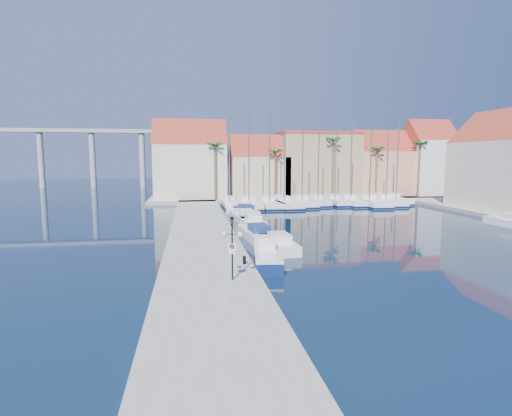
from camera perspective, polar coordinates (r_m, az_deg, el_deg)
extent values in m
plane|color=black|center=(26.39, 13.41, -9.25)|extent=(260.00, 260.00, 0.00)
cube|color=gray|center=(37.51, -7.70, -3.84)|extent=(6.00, 77.00, 0.50)
cube|color=gray|center=(74.39, 6.31, 1.64)|extent=(54.00, 16.00, 0.50)
cylinder|color=black|center=(22.56, -3.42, -5.80)|extent=(0.09, 0.09, 3.63)
cylinder|color=black|center=(22.44, -4.00, -3.74)|extent=(0.44, 0.19, 0.05)
cylinder|color=black|center=(22.34, -2.87, -3.79)|extent=(0.44, 0.19, 0.05)
sphere|color=white|center=(22.50, -4.56, -3.72)|extent=(0.33, 0.33, 0.33)
sphere|color=white|center=(22.29, -2.30, -3.81)|extent=(0.33, 0.33, 0.33)
cube|color=black|center=(22.23, -3.45, -1.47)|extent=(0.22, 0.17, 0.15)
cube|color=white|center=(22.48, -3.45, -5.61)|extent=(0.44, 0.18, 0.45)
cylinder|color=red|center=(22.45, -3.47, -5.51)|extent=(0.30, 0.12, 0.31)
cylinder|color=#1933A5|center=(22.44, -3.47, -5.51)|extent=(0.21, 0.08, 0.22)
cube|color=white|center=(22.56, -3.45, -6.39)|extent=(0.35, 0.15, 0.13)
cylinder|color=black|center=(26.16, -1.68, -7.45)|extent=(0.22, 0.22, 0.54)
cube|color=navy|center=(27.65, 1.66, -7.44)|extent=(2.45, 5.48, 0.79)
cube|color=white|center=(27.54, 1.66, -6.46)|extent=(2.45, 5.48, 0.18)
cube|color=white|center=(28.46, 1.54, -5.01)|extent=(1.32, 1.55, 0.97)
cube|color=white|center=(32.74, 3.06, -5.13)|extent=(2.42, 6.55, 0.80)
cube|color=white|center=(31.99, 3.38, -4.15)|extent=(1.57, 2.33, 0.60)
cube|color=white|center=(36.83, 0.16, -3.74)|extent=(2.87, 7.34, 0.80)
cube|color=navy|center=(36.02, 0.44, -2.85)|extent=(1.80, 2.63, 0.60)
cube|color=white|center=(43.18, -0.51, -2.12)|extent=(2.23, 6.75, 0.80)
cube|color=white|center=(42.41, -0.37, -1.33)|extent=(1.53, 2.37, 0.60)
cube|color=white|center=(47.21, -1.69, -1.32)|extent=(2.95, 7.29, 0.80)
cube|color=white|center=(46.43, -1.49, -0.59)|extent=(1.83, 2.63, 0.60)
cube|color=white|center=(51.95, -1.63, -0.54)|extent=(3.03, 7.54, 0.80)
cube|color=navy|center=(51.15, -1.45, 0.13)|extent=(1.88, 2.72, 0.60)
cube|color=white|center=(56.52, -3.15, 0.08)|extent=(2.86, 7.42, 0.80)
cube|color=white|center=(55.72, -3.13, 0.70)|extent=(1.81, 2.66, 0.60)
cube|color=white|center=(51.14, 32.45, -1.79)|extent=(2.07, 5.67, 0.80)
cube|color=white|center=(60.46, -3.81, 0.64)|extent=(2.23, 8.11, 1.00)
cube|color=#0B1639|center=(60.50, -3.81, 0.33)|extent=(2.30, 8.17, 0.28)
cube|color=white|center=(61.18, -3.90, 1.46)|extent=(1.51, 2.45, 0.60)
cylinder|color=slate|center=(59.67, -3.82, 7.11)|extent=(0.20, 0.20, 12.63)
cube|color=white|center=(60.00, -1.09, 0.60)|extent=(2.88, 11.04, 1.00)
cube|color=#0B1639|center=(60.04, -1.09, 0.30)|extent=(2.94, 11.10, 0.28)
cube|color=white|center=(61.00, -1.24, 1.46)|extent=(2.01, 3.31, 0.60)
cylinder|color=slate|center=(59.06, -1.03, 7.39)|extent=(0.20, 0.20, 13.19)
cube|color=white|center=(60.65, 1.81, 0.67)|extent=(2.94, 11.20, 1.00)
cube|color=#0B1639|center=(60.69, 1.81, 0.37)|extent=(3.00, 11.26, 0.28)
cube|color=white|center=(61.66, 1.61, 1.52)|extent=(2.04, 3.36, 0.60)
cylinder|color=slate|center=(59.71, 1.95, 7.71)|extent=(0.20, 0.20, 13.86)
cube|color=white|center=(60.96, 3.88, 0.69)|extent=(3.81, 11.75, 1.00)
cube|color=#0B1639|center=(61.00, 3.87, 0.39)|extent=(3.88, 11.81, 0.28)
cube|color=white|center=(61.98, 3.57, 1.54)|extent=(2.34, 3.61, 0.60)
cylinder|color=slate|center=(60.03, 4.09, 6.03)|extent=(0.20, 0.20, 10.38)
cube|color=white|center=(62.40, 6.45, 0.81)|extent=(2.78, 10.15, 1.00)
cube|color=#0B1639|center=(62.44, 6.45, 0.52)|extent=(2.84, 10.21, 0.28)
cube|color=white|center=(63.28, 6.20, 1.63)|extent=(1.88, 3.06, 0.60)
cylinder|color=slate|center=(61.54, 6.67, 6.48)|extent=(0.20, 0.20, 11.35)
cube|color=white|center=(63.47, 8.70, 0.88)|extent=(2.27, 8.17, 1.00)
cube|color=#0B1639|center=(63.50, 8.69, 0.59)|extent=(2.33, 8.23, 0.28)
cube|color=white|center=(64.15, 8.47, 1.67)|extent=(1.53, 2.47, 0.60)
cylinder|color=slate|center=(62.71, 8.93, 6.59)|extent=(0.20, 0.20, 11.65)
cube|color=white|center=(64.50, 11.04, 0.93)|extent=(2.46, 8.83, 1.00)
cube|color=#0B1639|center=(64.54, 11.03, 0.65)|extent=(2.53, 8.90, 0.28)
cube|color=white|center=(65.23, 10.77, 1.71)|extent=(1.65, 2.67, 0.60)
cylinder|color=slate|center=(63.73, 11.32, 6.49)|extent=(0.20, 0.20, 11.53)
cube|color=white|center=(64.91, 13.10, 0.91)|extent=(2.80, 10.05, 1.00)
cube|color=#0B1639|center=(64.94, 13.09, 0.63)|extent=(2.86, 10.11, 0.28)
cube|color=white|center=(65.74, 12.77, 1.70)|extent=(1.88, 3.04, 0.60)
cylinder|color=slate|center=(64.09, 13.45, 6.98)|extent=(0.20, 0.20, 12.74)
cube|color=white|center=(65.04, 15.68, 0.85)|extent=(3.68, 12.13, 1.00)
cube|color=#0B1639|center=(65.08, 15.67, 0.57)|extent=(3.75, 12.19, 0.28)
cube|color=white|center=(66.07, 15.31, 1.65)|extent=(2.35, 3.70, 0.60)
cylinder|color=slate|center=(64.13, 16.06, 6.04)|extent=(0.20, 0.20, 10.81)
cube|color=white|center=(66.95, 17.86, 0.94)|extent=(3.34, 11.04, 1.00)
cube|color=#0B1639|center=(66.98, 17.85, 0.67)|extent=(3.40, 11.10, 0.28)
cube|color=white|center=(67.86, 17.51, 1.71)|extent=(2.14, 3.36, 0.60)
cylinder|color=slate|center=(66.11, 18.25, 5.72)|extent=(0.20, 0.20, 10.20)
cube|color=white|center=(68.83, 19.18, 1.05)|extent=(2.37, 8.26, 1.00)
cube|color=#0B1639|center=(68.86, 19.17, 0.78)|extent=(2.43, 8.33, 0.28)
cube|color=white|center=(69.46, 18.87, 1.78)|extent=(1.56, 2.50, 0.60)
cylinder|color=slate|center=(68.13, 19.58, 6.39)|extent=(0.20, 0.20, 11.84)
cube|color=beige|center=(70.35, -9.37, 5.15)|extent=(12.00, 9.00, 9.00)
cube|color=maroon|center=(70.34, -9.44, 8.82)|extent=(12.30, 9.00, 9.00)
cube|color=tan|center=(71.40, 0.35, 4.47)|extent=(10.00, 8.00, 7.00)
cube|color=maroon|center=(71.32, 0.35, 7.28)|extent=(10.30, 8.00, 8.00)
cube|color=#9E8661|center=(74.92, 8.59, 6.05)|extent=(14.00, 10.00, 11.00)
cube|color=maroon|center=(75.04, 8.68, 10.44)|extent=(14.20, 10.20, 0.50)
cube|color=tan|center=(78.56, 17.19, 4.76)|extent=(10.00, 8.00, 8.00)
cube|color=maroon|center=(78.52, 17.30, 7.68)|extent=(10.30, 8.00, 8.00)
cube|color=silver|center=(82.08, 23.19, 5.30)|extent=(8.00, 8.00, 10.00)
cube|color=maroon|center=(82.12, 23.36, 8.78)|extent=(8.30, 8.00, 8.00)
cube|color=beige|center=(63.26, 32.33, 3.92)|extent=(9.00, 14.00, 9.00)
cube|color=maroon|center=(63.25, 32.60, 7.99)|extent=(9.00, 14.30, 9.00)
cylinder|color=brown|center=(65.47, -5.85, 5.06)|extent=(0.36, 0.36, 9.00)
sphere|color=#175217|center=(65.46, -5.90, 8.87)|extent=(2.60, 2.60, 2.60)
cylinder|color=brown|center=(66.84, 2.77, 4.71)|extent=(0.36, 0.36, 8.00)
sphere|color=#175217|center=(66.79, 2.79, 8.01)|extent=(2.60, 2.60, 2.60)
cylinder|color=brown|center=(69.58, 10.89, 5.51)|extent=(0.36, 0.36, 10.00)
sphere|color=#175217|center=(69.62, 10.99, 9.50)|extent=(2.60, 2.60, 2.60)
cylinder|color=brown|center=(72.75, 16.82, 4.81)|extent=(0.36, 0.36, 8.50)
sphere|color=#175217|center=(72.71, 16.94, 8.04)|extent=(2.60, 2.60, 2.60)
cylinder|color=brown|center=(76.58, 22.24, 5.06)|extent=(0.36, 0.36, 9.50)
sphere|color=#175217|center=(76.59, 22.41, 8.50)|extent=(2.60, 2.60, 2.60)
cube|color=#9E9E99|center=(109.19, -24.55, 10.02)|extent=(48.00, 2.20, 0.90)
cylinder|color=#9E9E99|center=(111.32, -28.36, 6.13)|extent=(1.40, 1.40, 14.00)
cylinder|color=#9E9E99|center=(108.03, -22.30, 6.45)|extent=(1.40, 1.40, 14.00)
cylinder|color=#9E9E99|center=(106.00, -15.93, 6.71)|extent=(1.40, 1.40, 14.00)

